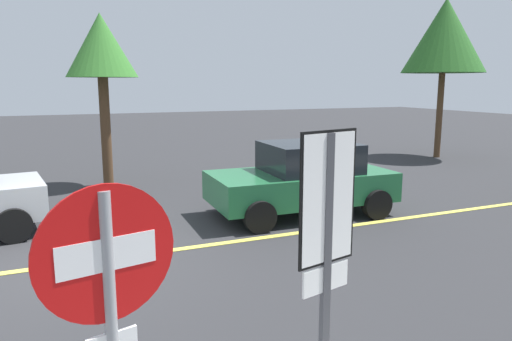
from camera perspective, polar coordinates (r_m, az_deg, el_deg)
ground_plane at (r=8.32m, az=-22.39°, el=-10.47°), size 80.00×80.00×0.00m
lane_marking_centre at (r=8.83m, az=-2.36°, el=-8.42°), size 28.00×0.16×0.01m
stop_sign at (r=2.81m, az=-16.90°, el=-16.44°), size 0.75×0.19×2.34m
speed_limit_sign at (r=3.57m, az=8.42°, el=-7.38°), size 0.53×0.14×2.52m
car_green_behind_van at (r=10.52m, az=5.60°, el=-0.96°), size 3.99×2.23×1.58m
tree_centre_verge at (r=13.98m, az=-17.94°, el=13.65°), size 1.91×1.91×4.71m
tree_right_verge at (r=19.94m, az=21.53°, el=14.64°), size 3.07×3.07×5.97m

